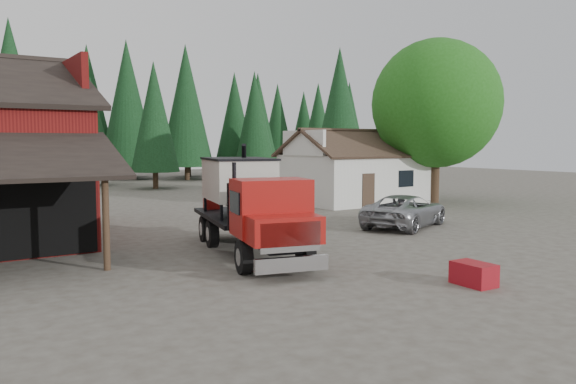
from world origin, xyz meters
TOP-DOWN VIEW (x-y plane):
  - ground at (0.00, 0.00)m, footprint 120.00×120.00m
  - farmhouse at (13.00, 13.00)m, footprint 8.60×6.42m
  - deciduous_tree at (17.01, 9.97)m, footprint 8.00×8.00m
  - conifer_backdrop at (0.00, 42.00)m, footprint 76.00×16.00m
  - near_pine_b at (6.00, 30.00)m, footprint 3.96×3.96m
  - near_pine_c at (22.00, 26.00)m, footprint 4.84×4.84m
  - near_pine_d at (-4.00, 34.00)m, footprint 5.28×5.28m
  - feed_truck at (-0.88, 1.90)m, footprint 4.06×8.55m
  - silver_car at (8.00, 3.52)m, footprint 5.73×4.25m
  - equip_box at (2.02, -4.99)m, footprint 0.74×1.12m

SIDE VIEW (x-z plane):
  - ground at x=0.00m, z-range 0.00..0.00m
  - conifer_backdrop at x=0.00m, z-range -8.00..8.00m
  - equip_box at x=2.02m, z-range 0.00..0.60m
  - silver_car at x=8.00m, z-range 0.00..1.45m
  - farmhouse at x=13.00m, z-range -0.66..3.99m
  - feed_truck at x=-0.88m, z-range -0.12..3.61m
  - near_pine_b at x=6.00m, z-range 0.69..11.09m
  - deciduous_tree at x=17.01m, z-range 0.81..11.01m
  - near_pine_c at x=22.00m, z-range 0.69..13.09m
  - near_pine_d at x=-4.00m, z-range 0.69..14.09m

